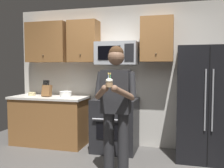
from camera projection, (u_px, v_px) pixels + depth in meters
name	position (u px, v px, depth m)	size (l,w,h in m)	color
wall_back	(128.00, 76.00, 4.71)	(4.40, 0.10, 2.60)	beige
oven_range	(115.00, 124.00, 4.43)	(0.76, 0.70, 0.93)	black
microwave	(117.00, 53.00, 4.46)	(0.74, 0.41, 0.40)	#9EA0A5
refrigerator	(206.00, 103.00, 3.97)	(0.90, 0.75, 1.80)	black
cabinet_row_upper	(88.00, 41.00, 4.64)	(2.78, 0.36, 0.76)	brown
counter_left	(50.00, 120.00, 4.78)	(1.44, 0.66, 0.92)	brown
knife_block	(47.00, 90.00, 4.70)	(0.16, 0.15, 0.32)	brown
bowl_large_white	(66.00, 94.00, 4.67)	(0.23, 0.23, 0.10)	white
bowl_small_colored	(32.00, 94.00, 4.88)	(0.14, 0.14, 0.07)	beige
person	(116.00, 103.00, 3.36)	(0.60, 0.48, 1.76)	#262628
cupcake	(109.00, 82.00, 3.02)	(0.09, 0.09, 0.17)	#A87F56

